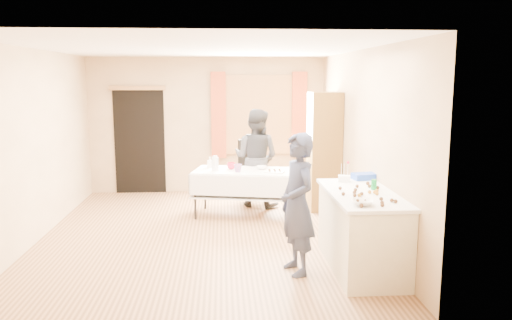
{
  "coord_description": "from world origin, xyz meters",
  "views": [
    {
      "loc": [
        0.28,
        -6.91,
        2.21
      ],
      "look_at": [
        0.76,
        0.0,
        1.07
      ],
      "focal_mm": 35.0,
      "sensor_mm": 36.0,
      "label": 1
    }
  ],
  "objects": [
    {
      "name": "woman",
      "position": [
        0.86,
        1.56,
        0.84
      ],
      "size": [
        1.34,
        1.31,
        1.69
      ],
      "primitive_type": "imported",
      "rotation": [
        0.0,
        0.0,
        2.66
      ],
      "color": "black",
      "rests_on": "floor"
    },
    {
      "name": "small_bowl",
      "position": [
        0.92,
        0.99,
        0.78
      ],
      "size": [
        0.18,
        0.18,
        0.05
      ],
      "primitive_type": "imported",
      "rotation": [
        0.0,
        0.0,
        0.02
      ],
      "color": "white",
      "rests_on": "party_table"
    },
    {
      "name": "cup_red",
      "position": [
        0.43,
        1.03,
        0.8
      ],
      "size": [
        0.16,
        0.16,
        0.11
      ],
      "primitive_type": "imported",
      "rotation": [
        0.0,
        0.0,
        -0.08
      ],
      "color": "red",
      "rests_on": "party_table"
    },
    {
      "name": "curtain_right",
      "position": [
        1.78,
        2.67,
        1.5
      ],
      "size": [
        0.28,
        0.06,
        1.65
      ],
      "primitive_type": "cube",
      "color": "#B14524",
      "rests_on": "wall_back"
    },
    {
      "name": "soda_can",
      "position": [
        2.06,
        -1.29,
        0.97
      ],
      "size": [
        0.08,
        0.08,
        0.12
      ],
      "primitive_type": "cylinder",
      "rotation": [
        0.0,
        0.0,
        0.2
      ],
      "color": "#108333",
      "rests_on": "counter"
    },
    {
      "name": "window_pane",
      "position": [
        1.0,
        2.71,
        1.5
      ],
      "size": [
        1.2,
        0.02,
        1.4
      ],
      "primitive_type": "cube",
      "color": "white",
      "rests_on": "wall_back"
    },
    {
      "name": "floor",
      "position": [
        0.0,
        0.0,
        -0.01
      ],
      "size": [
        4.5,
        5.5,
        0.02
      ],
      "primitive_type": "cube",
      "color": "#9E7047",
      "rests_on": "ground"
    },
    {
      "name": "bottle",
      "position": [
        0.08,
        1.22,
        0.84
      ],
      "size": [
        0.09,
        0.1,
        0.17
      ],
      "primitive_type": "imported",
      "rotation": [
        0.0,
        0.0,
        -0.09
      ],
      "color": "white",
      "rests_on": "party_table"
    },
    {
      "name": "girl",
      "position": [
        1.12,
        -1.5,
        0.8
      ],
      "size": [
        0.79,
        0.69,
        1.61
      ],
      "primitive_type": "imported",
      "rotation": [
        0.0,
        0.0,
        -1.3
      ],
      "color": "#222843",
      "rests_on": "floor"
    },
    {
      "name": "cake_balls",
      "position": [
        1.87,
        -1.61,
        0.93
      ],
      "size": [
        0.52,
        1.11,
        0.04
      ],
      "color": "#3F2314",
      "rests_on": "counter"
    },
    {
      "name": "foam_block",
      "position": [
        1.82,
        -0.82,
        0.95
      ],
      "size": [
        0.17,
        0.13,
        0.08
      ],
      "primitive_type": "cube",
      "rotation": [
        0.0,
        0.0,
        -0.23
      ],
      "color": "white",
      "rests_on": "counter"
    },
    {
      "name": "ceiling",
      "position": [
        0.0,
        0.0,
        2.61
      ],
      "size": [
        4.5,
        5.5,
        0.02
      ],
      "primitive_type": "cube",
      "color": "white",
      "rests_on": "floor"
    },
    {
      "name": "doorway",
      "position": [
        -1.3,
        2.73,
        1.0
      ],
      "size": [
        0.95,
        0.04,
        2.0
      ],
      "primitive_type": "cube",
      "color": "black",
      "rests_on": "floor"
    },
    {
      "name": "mixing_bowl",
      "position": [
        1.72,
        -1.99,
        0.94
      ],
      "size": [
        0.31,
        0.31,
        0.06
      ],
      "primitive_type": "imported",
      "rotation": [
        0.0,
        0.0,
        -0.19
      ],
      "color": "white",
      "rests_on": "counter"
    },
    {
      "name": "chair",
      "position": [
        0.84,
        1.86,
        0.33
      ],
      "size": [
        0.58,
        0.58,
        1.11
      ],
      "rotation": [
        0.0,
        0.0,
        0.31
      ],
      "color": "black",
      "rests_on": "floor"
    },
    {
      "name": "cup_rainbow",
      "position": [
        0.52,
        0.78,
        0.81
      ],
      "size": [
        0.25,
        0.25,
        0.12
      ],
      "primitive_type": "imported",
      "rotation": [
        0.0,
        0.0,
        -0.54
      ],
      "color": "red",
      "rests_on": "party_table"
    },
    {
      "name": "wall_right",
      "position": [
        2.26,
        0.0,
        1.3
      ],
      "size": [
        0.02,
        5.5,
        2.6
      ],
      "primitive_type": "cube",
      "color": "tan",
      "rests_on": "floor"
    },
    {
      "name": "party_table",
      "position": [
        0.61,
        0.94,
        0.45
      ],
      "size": [
        1.72,
        1.12,
        0.75
      ],
      "rotation": [
        0.0,
        0.0,
        -0.21
      ],
      "color": "black",
      "rests_on": "floor"
    },
    {
      "name": "pitcher",
      "position": [
        0.17,
        0.9,
        0.86
      ],
      "size": [
        0.12,
        0.12,
        0.22
      ],
      "primitive_type": "cylinder",
      "rotation": [
        0.0,
        0.0,
        0.13
      ],
      "color": "silver",
      "rests_on": "party_table"
    },
    {
      "name": "curtain_left",
      "position": [
        0.22,
        2.67,
        1.5
      ],
      "size": [
        0.28,
        0.06,
        1.65
      ],
      "primitive_type": "cube",
      "color": "#B14524",
      "rests_on": "wall_back"
    },
    {
      "name": "wall_left",
      "position": [
        -2.26,
        0.0,
        1.3
      ],
      "size": [
        0.02,
        5.5,
        2.6
      ],
      "primitive_type": "cube",
      "color": "tan",
      "rests_on": "floor"
    },
    {
      "name": "pastry_tray",
      "position": [
        1.1,
        0.69,
        0.76
      ],
      "size": [
        0.33,
        0.29,
        0.02
      ],
      "primitive_type": "cube",
      "rotation": [
        0.0,
        0.0,
        -0.37
      ],
      "color": "white",
      "rests_on": "party_table"
    },
    {
      "name": "window_frame",
      "position": [
        1.0,
        2.72,
        1.5
      ],
      "size": [
        1.32,
        0.06,
        1.52
      ],
      "primitive_type": "cube",
      "color": "olive",
      "rests_on": "wall_back"
    },
    {
      "name": "wall_front",
      "position": [
        0.0,
        -2.76,
        1.3
      ],
      "size": [
        4.5,
        0.02,
        2.6
      ],
      "primitive_type": "cube",
      "color": "tan",
      "rests_on": "floor"
    },
    {
      "name": "wall_back",
      "position": [
        0.0,
        2.76,
        1.3
      ],
      "size": [
        4.5,
        0.02,
        2.6
      ],
      "primitive_type": "cube",
      "color": "tan",
      "rests_on": "floor"
    },
    {
      "name": "door_lintel",
      "position": [
        -1.3,
        2.7,
        2.02
      ],
      "size": [
        1.05,
        0.06,
        0.08
      ],
      "primitive_type": "cube",
      "color": "olive",
      "rests_on": "wall_back"
    },
    {
      "name": "cabinet",
      "position": [
        1.99,
        1.29,
        0.99
      ],
      "size": [
        0.5,
        0.6,
        1.98
      ],
      "primitive_type": "cube",
      "color": "brown",
      "rests_on": "floor"
    },
    {
      "name": "blue_basket",
      "position": [
        2.12,
        -0.7,
        0.95
      ],
      "size": [
        0.33,
        0.25,
        0.08
      ],
      "primitive_type": "cube",
      "rotation": [
        0.0,
        0.0,
        0.17
      ],
      "color": "blue",
      "rests_on": "counter"
    },
    {
      "name": "counter",
      "position": [
        1.89,
        -1.42,
        0.45
      ],
      "size": [
        0.77,
        1.62,
        0.91
      ],
      "color": "beige",
      "rests_on": "floor"
    }
  ]
}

